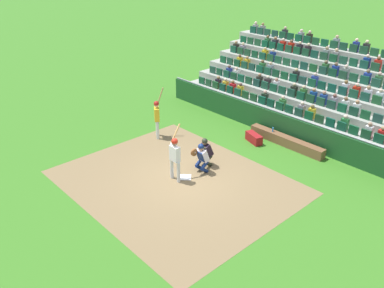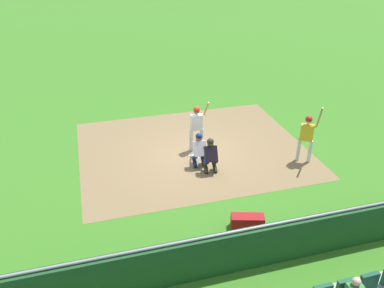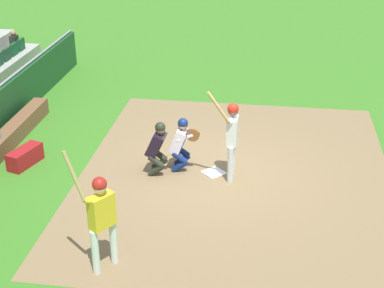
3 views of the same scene
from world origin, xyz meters
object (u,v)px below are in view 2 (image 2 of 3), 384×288
at_px(batter_at_plate, 197,123).
at_px(home_plate_umpire, 211,154).
at_px(catcher_crouching, 199,148).
at_px(dugout_bench, 217,249).
at_px(on_deck_batter, 307,134).
at_px(home_plate_marker, 196,154).
at_px(equipment_duffel_bag, 247,222).
at_px(water_bottle_on_bench, 245,234).

xyz_separation_m(batter_at_plate, home_plate_umpire, (0.01, -1.66, -0.42)).
relative_size(catcher_crouching, home_plate_umpire, 1.01).
bearing_deg(home_plate_umpire, batter_at_plate, 90.36).
distance_m(dugout_bench, on_deck_batter, 6.05).
bearing_deg(on_deck_batter, catcher_crouching, 168.83).
height_order(home_plate_marker, home_plate_umpire, home_plate_umpire).
bearing_deg(home_plate_marker, on_deck_batter, -22.31).
bearing_deg(home_plate_marker, home_plate_umpire, -82.72).
height_order(home_plate_umpire, on_deck_batter, on_deck_batter).
xyz_separation_m(dugout_bench, equipment_duffel_bag, (1.20, 0.82, -0.01)).
distance_m(home_plate_umpire, water_bottle_on_bench, 3.99).
distance_m(home_plate_marker, water_bottle_on_bench, 5.27).
xyz_separation_m(catcher_crouching, equipment_duffel_bag, (0.33, -3.67, -0.51)).
relative_size(home_plate_umpire, dugout_bench, 0.34).
bearing_deg(dugout_bench, batter_at_plate, 78.79).
height_order(batter_at_plate, water_bottle_on_bench, batter_at_plate).
relative_size(batter_at_plate, catcher_crouching, 1.67).
distance_m(catcher_crouching, on_deck_batter, 3.88).
xyz_separation_m(dugout_bench, water_bottle_on_bench, (0.76, 0.02, 0.33)).
bearing_deg(home_plate_umpire, equipment_duffel_bag, -88.73).
relative_size(home_plate_umpire, equipment_duffel_bag, 1.37).
bearing_deg(dugout_bench, water_bottle_on_bench, 1.25).
bearing_deg(home_plate_umpire, catcher_crouching, 117.25).
bearing_deg(home_plate_marker, batter_at_plate, 69.05).
bearing_deg(batter_at_plate, home_plate_umpire, -89.64).
bearing_deg(on_deck_batter, batter_at_plate, 151.65).
height_order(home_plate_marker, equipment_duffel_bag, equipment_duffel_bag).
bearing_deg(equipment_duffel_bag, batter_at_plate, 108.00).
xyz_separation_m(batter_at_plate, dugout_bench, (-1.12, -5.65, -0.90)).
bearing_deg(equipment_duffel_bag, catcher_crouching, 112.13).
relative_size(batter_at_plate, equipment_duffel_bag, 2.31).
bearing_deg(catcher_crouching, dugout_bench, -101.02).
bearing_deg(on_deck_batter, water_bottle_on_bench, -136.31).
distance_m(dugout_bench, water_bottle_on_bench, 0.83).
height_order(dugout_bench, equipment_duffel_bag, dugout_bench).
height_order(equipment_duffel_bag, on_deck_batter, on_deck_batter).
distance_m(home_plate_marker, dugout_bench, 5.35).
bearing_deg(catcher_crouching, home_plate_marker, 82.95).
relative_size(batter_at_plate, on_deck_batter, 0.93).
distance_m(batter_at_plate, equipment_duffel_bag, 4.92).
relative_size(catcher_crouching, dugout_bench, 0.34).
bearing_deg(water_bottle_on_bench, catcher_crouching, 88.59).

